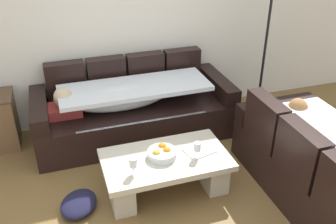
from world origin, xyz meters
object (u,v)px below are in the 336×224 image
object	(u,v)px
couch_near_window	(327,172)
crumpled_garment	(79,204)
open_magazine	(199,150)
floor_lamp	(265,33)
wine_glass_near_left	(133,163)
wine_glass_near_right	(197,147)
fruit_bowl	(162,153)
coffee_table	(166,169)
couch_along_wall	(131,110)

from	to	relation	value
couch_near_window	crumpled_garment	world-z (taller)	couch_near_window
open_magazine	floor_lamp	distance (m)	1.83
wine_glass_near_left	wine_glass_near_right	distance (m)	0.63
couch_near_window	fruit_bowl	xyz separation A→B (m)	(-1.38, 0.64, 0.08)
couch_near_window	fruit_bowl	world-z (taller)	couch_near_window
wine_glass_near_right	coffee_table	bearing A→B (deg)	160.77
coffee_table	wine_glass_near_left	size ratio (longest dim) A/B	7.23
fruit_bowl	wine_glass_near_left	size ratio (longest dim) A/B	1.69
floor_lamp	crumpled_garment	world-z (taller)	floor_lamp
open_magazine	crumpled_garment	distance (m)	1.24
wine_glass_near_left	crumpled_garment	world-z (taller)	wine_glass_near_left
coffee_table	open_magazine	xyz separation A→B (m)	(0.34, -0.01, 0.15)
couch_near_window	wine_glass_near_right	size ratio (longest dim) A/B	12.28
wine_glass_near_left	crumpled_garment	xyz separation A→B (m)	(-0.50, 0.13, -0.44)
couch_near_window	floor_lamp	size ratio (longest dim) A/B	1.05
couch_near_window	open_magazine	xyz separation A→B (m)	(-1.00, 0.62, 0.05)
couch_near_window	wine_glass_near_right	distance (m)	1.20
coffee_table	fruit_bowl	xyz separation A→B (m)	(-0.03, 0.02, 0.18)
coffee_table	crumpled_garment	xyz separation A→B (m)	(-0.85, -0.02, -0.18)
wine_glass_near_left	crumpled_garment	size ratio (longest dim) A/B	0.42
wine_glass_near_right	couch_along_wall	bearing A→B (deg)	106.52
couch_along_wall	couch_near_window	bearing A→B (deg)	-50.47
couch_near_window	floor_lamp	bearing A→B (deg)	-9.13
fruit_bowl	wine_glass_near_right	world-z (taller)	wine_glass_near_right
wine_glass_near_left	wine_glass_near_right	xyz separation A→B (m)	(0.63, 0.05, 0.00)
crumpled_garment	couch_along_wall	bearing A→B (deg)	55.37
floor_lamp	wine_glass_near_right	bearing A→B (deg)	-138.67
coffee_table	crumpled_garment	size ratio (longest dim) A/B	3.00
coffee_table	floor_lamp	bearing A→B (deg)	33.74
fruit_bowl	wine_glass_near_right	bearing A→B (deg)	-20.47
open_magazine	wine_glass_near_right	bearing A→B (deg)	-138.55
couch_along_wall	open_magazine	xyz separation A→B (m)	(0.42, -1.10, 0.05)
open_magazine	crumpled_garment	size ratio (longest dim) A/B	0.70
wine_glass_near_left	couch_along_wall	bearing A→B (deg)	77.77
fruit_bowl	floor_lamp	world-z (taller)	floor_lamp
couch_along_wall	crumpled_garment	xyz separation A→B (m)	(-0.77, -1.12, -0.27)
wine_glass_near_right	floor_lamp	size ratio (longest dim) A/B	0.09
couch_along_wall	couch_near_window	xyz separation A→B (m)	(1.42, -1.72, 0.00)
crumpled_garment	wine_glass_near_left	bearing A→B (deg)	-14.25
coffee_table	wine_glass_near_left	distance (m)	0.46
fruit_bowl	wine_glass_near_right	xyz separation A→B (m)	(0.31, -0.12, 0.08)
fruit_bowl	open_magazine	bearing A→B (deg)	-3.66
coffee_table	fruit_bowl	size ratio (longest dim) A/B	4.29
couch_along_wall	floor_lamp	distance (m)	1.87
coffee_table	floor_lamp	distance (m)	2.14
couch_along_wall	wine_glass_near_right	bearing A→B (deg)	-73.48
open_magazine	crumpled_garment	world-z (taller)	open_magazine
couch_near_window	wine_glass_near_left	distance (m)	1.77
fruit_bowl	wine_glass_near_left	bearing A→B (deg)	-151.93
couch_near_window	wine_glass_near_right	world-z (taller)	couch_near_window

